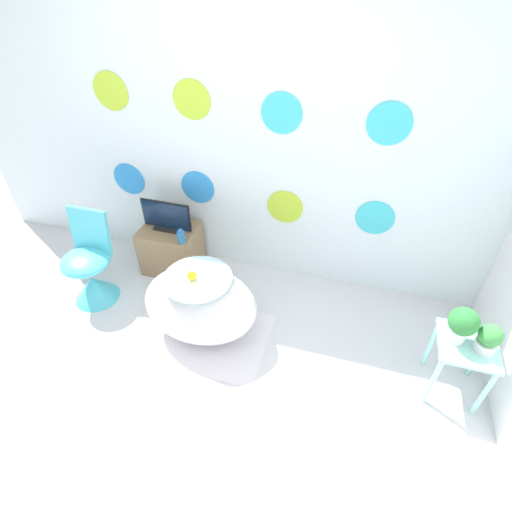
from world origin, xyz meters
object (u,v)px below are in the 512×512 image
at_px(potted_plant_right, 489,338).
at_px(chair, 91,273).
at_px(bathtub, 201,304).
at_px(tv, 166,217).
at_px(vase, 181,237).
at_px(potted_plant_left, 463,324).

bearing_deg(potted_plant_right, chair, 177.59).
height_order(bathtub, potted_plant_right, potted_plant_right).
xyz_separation_m(chair, tv, (0.47, 0.56, 0.30)).
distance_m(chair, potted_plant_right, 2.98).
relative_size(bathtub, vase, 6.96).
bearing_deg(potted_plant_right, tv, 164.71).
bearing_deg(bathtub, chair, 174.78).
height_order(chair, potted_plant_right, chair).
bearing_deg(tv, potted_plant_left, -15.76).
bearing_deg(bathtub, tv, 130.84).
bearing_deg(bathtub, vase, 125.86).
distance_m(chair, tv, 0.79).
distance_m(potted_plant_left, potted_plant_right, 0.17).
distance_m(chair, vase, 0.82).
height_order(tv, potted_plant_left, potted_plant_left).
bearing_deg(bathtub, potted_plant_left, -0.19).
xyz_separation_m(bathtub, chair, (-1.03, 0.09, -0.03)).
distance_m(bathtub, vase, 0.66).
distance_m(vase, potted_plant_left, 2.19).
height_order(chair, tv, chair).
bearing_deg(bathtub, potted_plant_right, -0.89).
height_order(bathtub, tv, tv).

